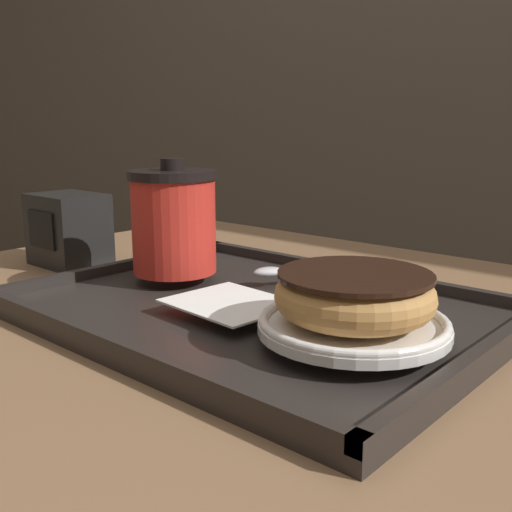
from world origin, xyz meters
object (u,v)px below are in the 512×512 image
spoon (283,271)px  napkin_dispenser (68,229)px  donut_chocolate_glazed (355,294)px  coffee_cup_front (174,221)px

spoon → napkin_dispenser: 0.33m
donut_chocolate_glazed → spoon: bearing=146.0°
coffee_cup_front → spoon: (0.10, 0.07, -0.05)m
coffee_cup_front → donut_chocolate_glazed: bearing=-8.6°
spoon → napkin_dispenser: napkin_dispenser is taller
napkin_dispenser → coffee_cup_front: bearing=1.5°
napkin_dispenser → spoon: bearing=13.2°
napkin_dispenser → donut_chocolate_glazed: bearing=-4.1°
spoon → donut_chocolate_glazed: bearing=82.5°
donut_chocolate_glazed → coffee_cup_front: bearing=171.4°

